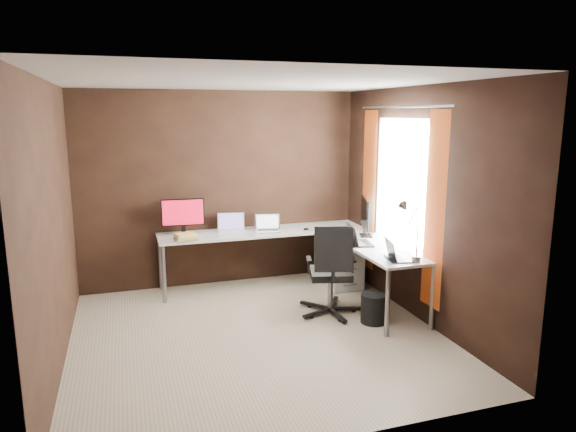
{
  "coord_description": "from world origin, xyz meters",
  "views": [
    {
      "loc": [
        -1.19,
        -4.71,
        2.21
      ],
      "look_at": [
        0.63,
        0.95,
        1.02
      ],
      "focal_mm": 32.0,
      "sensor_mm": 36.0,
      "label": 1
    }
  ],
  "objects_px": {
    "laptop_black_big": "(357,240)",
    "book_stack": "(186,237)",
    "drawer_pedestal": "(342,264)",
    "monitor_left": "(183,215)",
    "monitor_right": "(365,215)",
    "desk_lamp": "(409,224)",
    "laptop_black_small": "(395,255)",
    "laptop_silver": "(268,227)",
    "laptop_white": "(231,228)",
    "office_chair": "(331,288)",
    "wastebasket": "(374,308)"
  },
  "relations": [
    {
      "from": "laptop_black_big",
      "to": "book_stack",
      "type": "distance_m",
      "value": 2.03
    },
    {
      "from": "drawer_pedestal",
      "to": "monitor_left",
      "type": "xyz_separation_m",
      "value": [
        -1.95,
        0.42,
        0.69
      ]
    },
    {
      "from": "monitor_right",
      "to": "desk_lamp",
      "type": "relative_size",
      "value": 0.89
    },
    {
      "from": "monitor_left",
      "to": "laptop_black_small",
      "type": "bearing_deg",
      "value": -38.63
    },
    {
      "from": "laptop_silver",
      "to": "laptop_black_small",
      "type": "distance_m",
      "value": 1.89
    },
    {
      "from": "laptop_white",
      "to": "book_stack",
      "type": "xyz_separation_m",
      "value": [
        -0.61,
        -0.29,
        -0.01
      ]
    },
    {
      "from": "monitor_left",
      "to": "office_chair",
      "type": "bearing_deg",
      "value": -37.2
    },
    {
      "from": "laptop_black_small",
      "to": "office_chair",
      "type": "distance_m",
      "value": 0.86
    },
    {
      "from": "laptop_silver",
      "to": "laptop_black_small",
      "type": "bearing_deg",
      "value": -48.95
    },
    {
      "from": "laptop_white",
      "to": "desk_lamp",
      "type": "relative_size",
      "value": 0.62
    },
    {
      "from": "monitor_left",
      "to": "monitor_right",
      "type": "height_order",
      "value": "monitor_right"
    },
    {
      "from": "desk_lamp",
      "to": "book_stack",
      "type": "bearing_deg",
      "value": 151.58
    },
    {
      "from": "drawer_pedestal",
      "to": "monitor_right",
      "type": "distance_m",
      "value": 0.78
    },
    {
      "from": "drawer_pedestal",
      "to": "desk_lamp",
      "type": "distance_m",
      "value": 1.66
    },
    {
      "from": "laptop_black_small",
      "to": "laptop_silver",
      "type": "bearing_deg",
      "value": 41.59
    },
    {
      "from": "monitor_left",
      "to": "wastebasket",
      "type": "xyz_separation_m",
      "value": [
        1.8,
        -1.63,
        -0.83
      ]
    },
    {
      "from": "laptop_silver",
      "to": "laptop_black_big",
      "type": "height_order",
      "value": "laptop_black_big"
    },
    {
      "from": "drawer_pedestal",
      "to": "monitor_left",
      "type": "bearing_deg",
      "value": 167.77
    },
    {
      "from": "monitor_left",
      "to": "laptop_black_big",
      "type": "relative_size",
      "value": 1.36
    },
    {
      "from": "monitor_right",
      "to": "laptop_silver",
      "type": "height_order",
      "value": "monitor_right"
    },
    {
      "from": "desk_lamp",
      "to": "laptop_black_big",
      "type": "bearing_deg",
      "value": 113.03
    },
    {
      "from": "monitor_left",
      "to": "laptop_black_big",
      "type": "height_order",
      "value": "monitor_left"
    },
    {
      "from": "book_stack",
      "to": "monitor_right",
      "type": "bearing_deg",
      "value": -12.5
    },
    {
      "from": "drawer_pedestal",
      "to": "monitor_right",
      "type": "bearing_deg",
      "value": -64.48
    },
    {
      "from": "wastebasket",
      "to": "laptop_black_big",
      "type": "bearing_deg",
      "value": 84.69
    },
    {
      "from": "drawer_pedestal",
      "to": "laptop_black_small",
      "type": "relative_size",
      "value": 1.68
    },
    {
      "from": "laptop_white",
      "to": "laptop_black_big",
      "type": "height_order",
      "value": "laptop_black_big"
    },
    {
      "from": "drawer_pedestal",
      "to": "laptop_white",
      "type": "height_order",
      "value": "laptop_white"
    },
    {
      "from": "book_stack",
      "to": "office_chair",
      "type": "height_order",
      "value": "office_chair"
    },
    {
      "from": "laptop_white",
      "to": "wastebasket",
      "type": "distance_m",
      "value": 2.13
    },
    {
      "from": "wastebasket",
      "to": "desk_lamp",
      "type": "bearing_deg",
      "value": -43.93
    },
    {
      "from": "laptop_silver",
      "to": "laptop_black_big",
      "type": "xyz_separation_m",
      "value": [
        0.8,
        -0.97,
        0.0
      ]
    },
    {
      "from": "drawer_pedestal",
      "to": "laptop_white",
      "type": "bearing_deg",
      "value": 161.97
    },
    {
      "from": "wastebasket",
      "to": "laptop_white",
      "type": "bearing_deg",
      "value": 126.08
    },
    {
      "from": "book_stack",
      "to": "office_chair",
      "type": "bearing_deg",
      "value": -33.83
    },
    {
      "from": "monitor_right",
      "to": "drawer_pedestal",
      "type": "bearing_deg",
      "value": 44.81
    },
    {
      "from": "office_chair",
      "to": "laptop_white",
      "type": "bearing_deg",
      "value": 139.61
    },
    {
      "from": "monitor_left",
      "to": "desk_lamp",
      "type": "height_order",
      "value": "desk_lamp"
    },
    {
      "from": "monitor_right",
      "to": "book_stack",
      "type": "height_order",
      "value": "monitor_right"
    },
    {
      "from": "laptop_silver",
      "to": "wastebasket",
      "type": "distance_m",
      "value": 1.8
    },
    {
      "from": "laptop_silver",
      "to": "laptop_black_big",
      "type": "distance_m",
      "value": 1.26
    },
    {
      "from": "drawer_pedestal",
      "to": "office_chair",
      "type": "distance_m",
      "value": 0.97
    },
    {
      "from": "drawer_pedestal",
      "to": "laptop_white",
      "type": "xyz_separation_m",
      "value": [
        -1.35,
        0.44,
        0.48
      ]
    },
    {
      "from": "laptop_black_big",
      "to": "wastebasket",
      "type": "height_order",
      "value": "laptop_black_big"
    },
    {
      "from": "office_chair",
      "to": "wastebasket",
      "type": "xyz_separation_m",
      "value": [
        0.34,
        -0.37,
        -0.15
      ]
    },
    {
      "from": "monitor_left",
      "to": "office_chair",
      "type": "xyz_separation_m",
      "value": [
        1.46,
        -1.25,
        -0.68
      ]
    },
    {
      "from": "office_chair",
      "to": "book_stack",
      "type": "bearing_deg",
      "value": 161.84
    },
    {
      "from": "laptop_silver",
      "to": "laptop_black_big",
      "type": "bearing_deg",
      "value": -38.04
    },
    {
      "from": "drawer_pedestal",
      "to": "wastebasket",
      "type": "xyz_separation_m",
      "value": [
        -0.15,
        -1.2,
        -0.14
      ]
    },
    {
      "from": "monitor_right",
      "to": "office_chair",
      "type": "bearing_deg",
      "value": 147.5
    }
  ]
}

